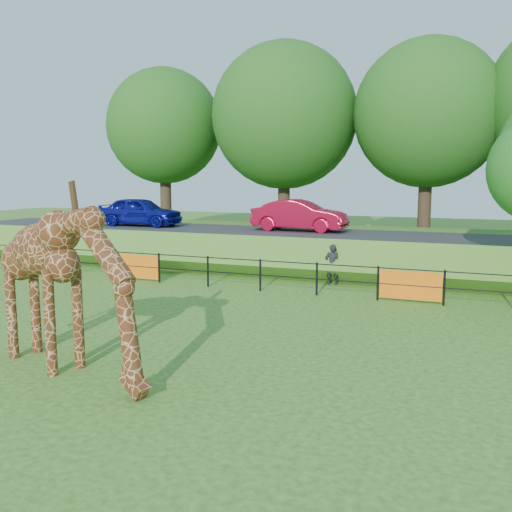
% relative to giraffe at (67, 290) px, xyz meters
% --- Properties ---
extents(ground, '(90.00, 90.00, 0.00)m').
position_rel_giraffe_xyz_m(ground, '(2.56, 1.04, -1.70)').
color(ground, '#2B5F17').
rests_on(ground, ground).
extents(giraffe, '(4.79, 2.36, 3.40)m').
position_rel_giraffe_xyz_m(giraffe, '(0.00, 0.00, 0.00)').
color(giraffe, '#592912').
rests_on(giraffe, ground).
extents(perimeter_fence, '(28.07, 0.10, 1.10)m').
position_rel_giraffe_xyz_m(perimeter_fence, '(2.56, 9.04, -1.15)').
color(perimeter_fence, black).
rests_on(perimeter_fence, ground).
extents(embankment, '(40.00, 9.00, 1.30)m').
position_rel_giraffe_xyz_m(embankment, '(2.56, 16.54, -1.05)').
color(embankment, '#2B5F17').
rests_on(embankment, ground).
extents(road, '(40.00, 5.00, 0.12)m').
position_rel_giraffe_xyz_m(road, '(2.56, 15.04, -0.34)').
color(road, '#2B2B2D').
rests_on(road, embankment).
extents(car_blue, '(4.28, 1.86, 1.44)m').
position_rel_giraffe_xyz_m(car_blue, '(-8.36, 15.35, 0.44)').
color(car_blue, '#1317A1').
rests_on(car_blue, road).
extents(car_red, '(4.32, 1.61, 1.41)m').
position_rel_giraffe_xyz_m(car_red, '(-0.19, 15.80, 0.42)').
color(car_red, red).
rests_on(car_red, road).
extents(visitor, '(0.60, 0.46, 1.48)m').
position_rel_giraffe_xyz_m(visitor, '(2.57, 11.02, -0.96)').
color(visitor, black).
rests_on(visitor, ground).
extents(bg_tree_line, '(37.30, 8.80, 11.82)m').
position_rel_giraffe_xyz_m(bg_tree_line, '(4.45, 23.04, 5.49)').
color(bg_tree_line, '#302415').
rests_on(bg_tree_line, ground).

